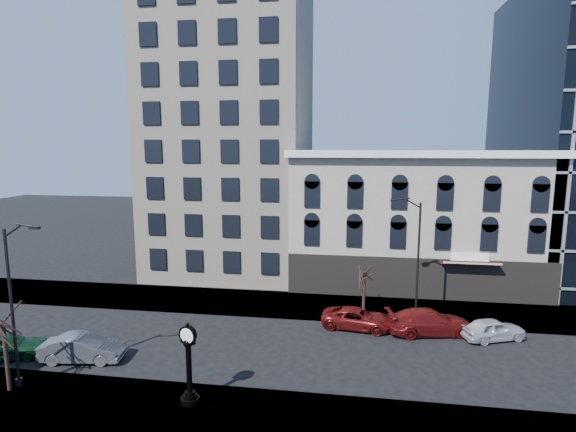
% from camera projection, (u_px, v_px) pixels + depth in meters
% --- Properties ---
extents(ground, '(160.00, 160.00, 0.00)m').
position_uv_depth(ground, '(248.00, 347.00, 28.99)').
color(ground, black).
rests_on(ground, ground).
extents(sidewalk_far, '(160.00, 6.00, 0.12)m').
position_uv_depth(sidewalk_far, '(271.00, 303.00, 36.80)').
color(sidewalk_far, gray).
rests_on(sidewalk_far, ground).
extents(sidewalk_near, '(160.00, 6.00, 0.12)m').
position_uv_depth(sidewalk_near, '(208.00, 420.00, 21.17)').
color(sidewalk_near, gray).
rests_on(sidewalk_near, ground).
extents(cream_tower, '(15.90, 15.40, 42.50)m').
position_uv_depth(cream_tower, '(231.00, 81.00, 45.34)').
color(cream_tower, beige).
rests_on(cream_tower, ground).
extents(victorian_row, '(22.60, 11.19, 12.50)m').
position_uv_depth(victorian_row, '(413.00, 220.00, 41.82)').
color(victorian_row, '#A49887').
rests_on(victorian_row, ground).
extents(street_clock, '(0.95, 0.95, 4.20)m').
position_uv_depth(street_clock, '(189.00, 367.00, 22.25)').
color(street_clock, black).
rests_on(street_clock, sidewalk_near).
extents(street_lamp_near, '(2.34, 0.53, 9.06)m').
position_uv_depth(street_lamp_near, '(18.00, 263.00, 22.89)').
color(street_lamp_near, black).
rests_on(street_lamp_near, sidewalk_near).
extents(street_lamp_far, '(2.38, 0.73, 9.28)m').
position_uv_depth(street_lamp_far, '(410.00, 227.00, 32.06)').
color(street_lamp_far, black).
rests_on(street_lamp_far, sidewalk_far).
extents(bare_tree_near, '(3.26, 3.26, 5.60)m').
position_uv_depth(bare_tree_near, '(2.00, 314.00, 23.01)').
color(bare_tree_near, '#311F18').
rests_on(bare_tree_near, sidewalk_near).
extents(bare_tree_far, '(2.47, 2.47, 4.24)m').
position_uv_depth(bare_tree_far, '(364.00, 270.00, 34.75)').
color(bare_tree_far, '#311F18').
rests_on(bare_tree_far, sidewalk_far).
extents(car_near_a, '(5.13, 3.54, 1.62)m').
position_uv_depth(car_near_a, '(4.00, 346.00, 27.31)').
color(car_near_a, '#143F1E').
rests_on(car_near_a, ground).
extents(car_near_b, '(5.05, 2.36, 1.60)m').
position_uv_depth(car_near_b, '(83.00, 348.00, 27.01)').
color(car_near_b, '#595B60').
rests_on(car_near_b, ground).
extents(car_far_a, '(5.32, 2.95, 1.41)m').
position_uv_depth(car_far_a, '(358.00, 318.00, 31.91)').
color(car_far_a, maroon).
rests_on(car_far_a, ground).
extents(car_far_b, '(6.20, 3.53, 1.69)m').
position_uv_depth(car_far_b, '(429.00, 322.00, 30.96)').
color(car_far_b, maroon).
rests_on(car_far_b, ground).
extents(car_far_c, '(4.57, 3.09, 1.45)m').
position_uv_depth(car_far_c, '(493.00, 329.00, 29.99)').
color(car_far_c, silver).
rests_on(car_far_c, ground).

